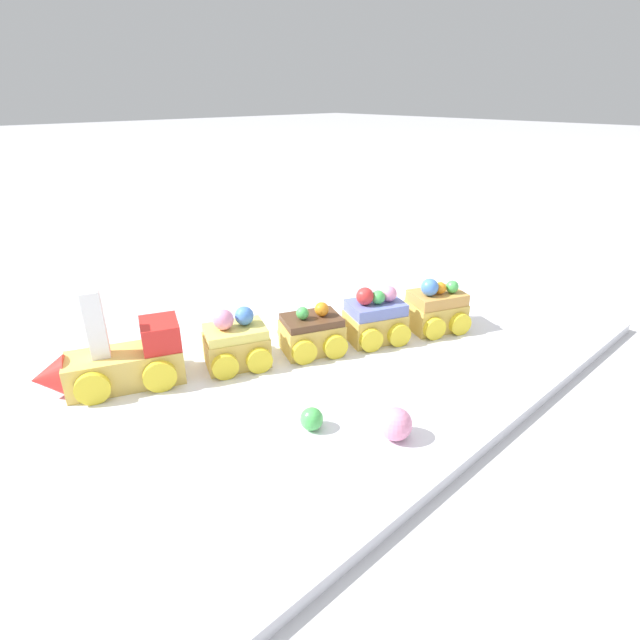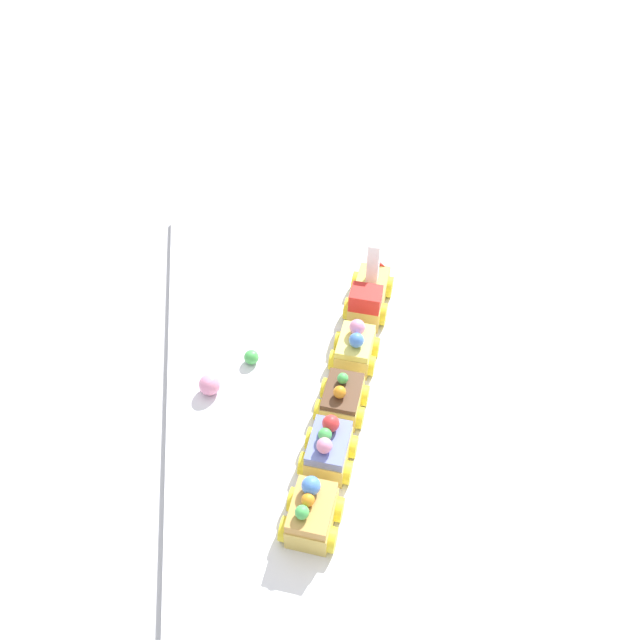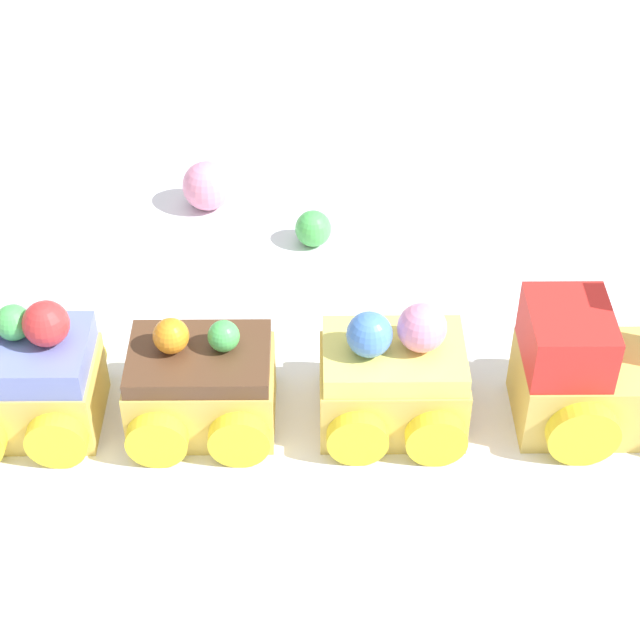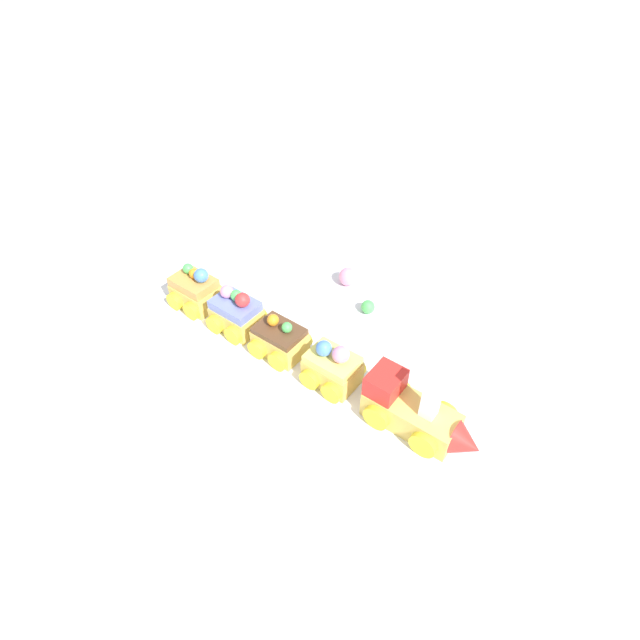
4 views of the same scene
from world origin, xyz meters
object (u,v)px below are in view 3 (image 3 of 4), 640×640
cake_car_chocolate (201,386)px  cake_car_blueberry (24,379)px  gumball_pink (202,187)px  gumball_green (313,228)px  cake_car_lemon (393,380)px

cake_car_chocolate → cake_car_blueberry: 0.08m
cake_car_chocolate → cake_car_blueberry: bearing=179.9°
gumball_pink → gumball_green: (0.05, -0.06, -0.00)m
cake_car_lemon → cake_car_chocolate: 0.09m
cake_car_lemon → gumball_green: cake_car_lemon is taller
cake_car_lemon → cake_car_blueberry: (-0.15, 0.06, 0.00)m
gumball_green → cake_car_blueberry: bearing=-155.3°
cake_car_blueberry → gumball_green: size_ratio=3.98×
gumball_green → cake_car_chocolate: bearing=-132.1°
cake_car_lemon → gumball_pink: 0.20m
cake_car_blueberry → gumball_pink: 0.19m
gumball_green → cake_car_lemon: bearing=-97.3°
cake_car_lemon → gumball_green: bearing=104.5°
gumball_green → gumball_pink: bearing=128.7°
gumball_pink → gumball_green: gumball_pink is taller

